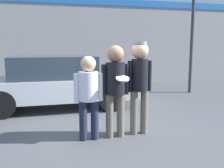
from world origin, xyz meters
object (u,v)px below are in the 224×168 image
person_right (140,78)px  person_middle_with_frisbee (115,83)px  person_left (89,91)px  parked_car_near (56,82)px

person_right → person_middle_with_frisbee: bearing=-173.3°
person_middle_with_frisbee → person_left: bearing=-179.0°
person_middle_with_frisbee → parked_car_near: person_middle_with_frisbee is taller
person_left → person_right: (1.03, 0.07, 0.19)m
person_right → parked_car_near: (-1.52, 2.62, -0.38)m
person_left → parked_car_near: person_left is taller
parked_car_near → person_middle_with_frisbee: bearing=-69.5°
person_right → person_left: bearing=-176.2°
person_middle_with_frisbee → person_right: 0.52m
person_left → person_middle_with_frisbee: (0.52, 0.01, 0.14)m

